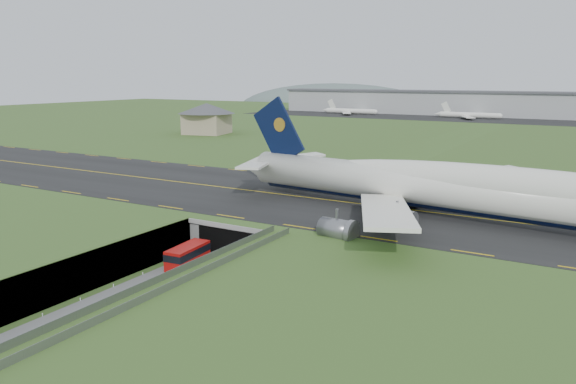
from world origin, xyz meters
The scene contains 10 objects.
ground centered at (0.00, 0.00, 0.00)m, with size 900.00×900.00×0.00m, color #3D5723.
airfield_deck centered at (0.00, 0.00, 3.00)m, with size 800.00×800.00×6.00m, color gray.
trench_road centered at (0.00, -7.50, 0.10)m, with size 12.00×75.00×0.20m, color slate.
taxiway centered at (0.00, 33.00, 6.09)m, with size 800.00×44.00×0.18m, color black.
tunnel_portal centered at (0.00, 16.71, 3.33)m, with size 17.00×22.30×6.00m.
guideway centered at (11.00, -19.11, 5.32)m, with size 3.00×53.00×7.05m.
jumbo_jet centered at (33.39, 29.76, 11.70)m, with size 101.08×63.49×21.14m.
shuttle_tram centered at (-2.48, 0.71, 1.93)m, with size 4.09×9.00×3.53m.
service_building centered at (-97.30, 126.81, 13.87)m, with size 29.03×29.03×13.28m.
cargo_terminal centered at (-0.09, 299.41, 13.96)m, with size 320.00×67.00×15.60m.
Camera 1 is at (55.49, -66.72, 30.67)m, focal length 35.00 mm.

